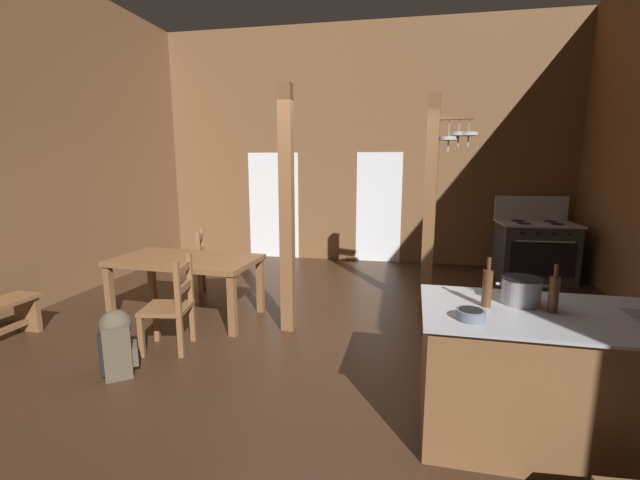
{
  "coord_description": "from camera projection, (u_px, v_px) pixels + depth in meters",
  "views": [
    {
      "loc": [
        0.81,
        -3.86,
        1.87
      ],
      "look_at": [
        -0.06,
        0.56,
        1.03
      ],
      "focal_mm": 23.55,
      "sensor_mm": 36.0,
      "label": 1
    }
  ],
  "objects": [
    {
      "name": "support_post_with_pot_rack",
      "position": [
        433.0,
        197.0,
        5.09
      ],
      "size": [
        0.59,
        0.26,
        2.67
      ],
      "color": "brown",
      "rests_on": "ground_plane"
    },
    {
      "name": "kitchen_island",
      "position": [
        587.0,
        381.0,
        2.76
      ],
      "size": [
        2.18,
        1.02,
        0.9
      ],
      "color": "brown",
      "rests_on": "ground_plane"
    },
    {
      "name": "ladderback_chair_by_post",
      "position": [
        172.0,
        306.0,
        4.19
      ],
      "size": [
        0.51,
        0.51,
        0.95
      ],
      "color": "brown",
      "rests_on": "ground_plane"
    },
    {
      "name": "ground_plane",
      "position": [
        315.0,
        356.0,
        4.22
      ],
      "size": [
        8.27,
        8.91,
        0.1
      ],
      "primitive_type": "cube",
      "color": "#382316"
    },
    {
      "name": "backpack",
      "position": [
        117.0,
        340.0,
        3.72
      ],
      "size": [
        0.39,
        0.39,
        0.6
      ],
      "color": "#4C4233",
      "rests_on": "ground_plane"
    },
    {
      "name": "stockpot_on_counter",
      "position": [
        521.0,
        291.0,
        2.89
      ],
      "size": [
        0.33,
        0.26,
        0.19
      ],
      "color": "#A8AAB2",
      "rests_on": "kitchen_island"
    },
    {
      "name": "dining_table",
      "position": [
        186.0,
        265.0,
        5.05
      ],
      "size": [
        1.75,
        1.01,
        0.74
      ],
      "color": "brown",
      "rests_on": "ground_plane"
    },
    {
      "name": "ladderback_chair_near_window",
      "position": [
        211.0,
        263.0,
        5.96
      ],
      "size": [
        0.56,
        0.56,
        0.95
      ],
      "color": "brown",
      "rests_on": "ground_plane"
    },
    {
      "name": "wall_back",
      "position": [
        360.0,
        146.0,
        7.8
      ],
      "size": [
        8.27,
        0.14,
        4.32
      ],
      "primitive_type": "cube",
      "color": "brown",
      "rests_on": "ground_plane"
    },
    {
      "name": "mixing_bowl_on_counter",
      "position": [
        470.0,
        315.0,
        2.61
      ],
      "size": [
        0.18,
        0.18,
        0.06
      ],
      "color": "slate",
      "rests_on": "kitchen_island"
    },
    {
      "name": "support_post_center",
      "position": [
        287.0,
        212.0,
        4.53
      ],
      "size": [
        0.14,
        0.14,
        2.67
      ],
      "color": "brown",
      "rests_on": "ground_plane"
    },
    {
      "name": "bottle_short_on_counter",
      "position": [
        554.0,
        293.0,
        2.72
      ],
      "size": [
        0.06,
        0.06,
        0.32
      ],
      "color": "#56331E",
      "rests_on": "kitchen_island"
    },
    {
      "name": "stove_range",
      "position": [
        534.0,
        250.0,
        6.71
      ],
      "size": [
        1.17,
        0.86,
        1.32
      ],
      "color": "#313131",
      "rests_on": "ground_plane"
    },
    {
      "name": "glazed_door_back_left",
      "position": [
        274.0,
        206.0,
        8.26
      ],
      "size": [
        1.0,
        0.01,
        2.05
      ],
      "primitive_type": "cube",
      "color": "white",
      "rests_on": "ground_plane"
    },
    {
      "name": "glazed_panel_back_right",
      "position": [
        379.0,
        208.0,
        7.87
      ],
      "size": [
        0.84,
        0.01,
        2.05
      ],
      "primitive_type": "cube",
      "color": "white",
      "rests_on": "ground_plane"
    },
    {
      "name": "bottle_tall_on_counter",
      "position": [
        487.0,
        287.0,
        2.83
      ],
      "size": [
        0.06,
        0.06,
        0.34
      ],
      "color": "#56331E",
      "rests_on": "kitchen_island"
    }
  ]
}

